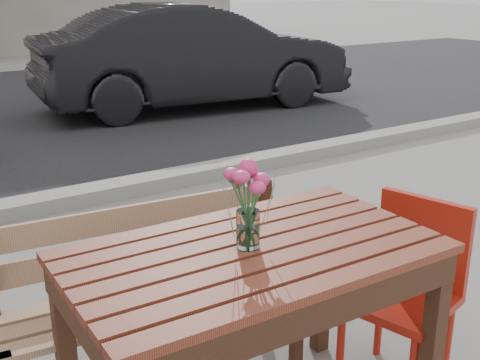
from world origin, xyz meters
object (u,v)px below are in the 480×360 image
object	(u,v)px
parked_car	(194,57)
main_vase	(248,193)
red_chair	(408,281)
main_table	(253,282)

from	to	relation	value
parked_car	main_vase	bearing A→B (deg)	159.10
red_chair	parked_car	distance (m)	6.26
main_vase	main_table	bearing A→B (deg)	-47.58
red_chair	main_vase	world-z (taller)	main_vase
red_chair	main_vase	bearing A→B (deg)	-109.82
main_vase	parked_car	world-z (taller)	parked_car
main_vase	parked_car	bearing A→B (deg)	62.41
main_vase	parked_car	xyz separation A→B (m)	(3.02, 5.77, -0.31)
main_table	main_vase	bearing A→B (deg)	133.90
main_table	red_chair	world-z (taller)	red_chair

